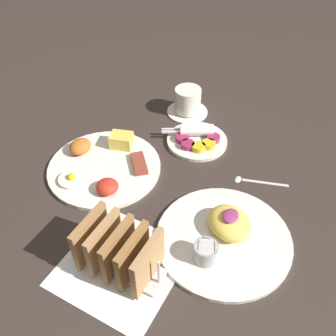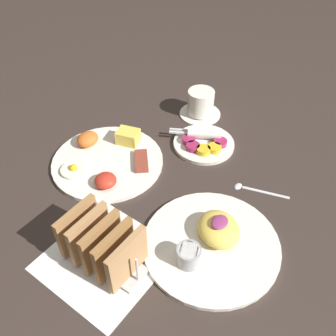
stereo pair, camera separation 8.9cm
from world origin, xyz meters
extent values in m
plane|color=#332823|center=(0.00, 0.00, 0.00)|extent=(3.00, 3.00, 0.00)
cube|color=white|center=(-0.20, 0.01, 0.00)|extent=(0.22, 0.22, 0.00)
cylinder|color=silver|center=(0.01, 0.20, 0.01)|extent=(0.28, 0.28, 0.01)
cube|color=#E5C64C|center=(0.09, 0.20, 0.03)|extent=(0.06, 0.07, 0.04)
ellipsoid|color=#C66023|center=(0.02, 0.28, 0.03)|extent=(0.06, 0.05, 0.03)
cylinder|color=#F4EACC|center=(-0.07, 0.24, 0.01)|extent=(0.06, 0.06, 0.01)
sphere|color=yellow|center=(-0.07, 0.24, 0.02)|extent=(0.02, 0.02, 0.02)
ellipsoid|color=red|center=(-0.06, 0.14, 0.02)|extent=(0.05, 0.05, 0.03)
cube|color=brown|center=(0.05, 0.12, 0.02)|extent=(0.08, 0.07, 0.01)
cylinder|color=silver|center=(0.21, 0.04, 0.01)|extent=(0.16, 0.16, 0.01)
cylinder|color=#99234C|center=(0.19, 0.07, 0.02)|extent=(0.04, 0.04, 0.01)
cylinder|color=#99234C|center=(0.17, 0.05, 0.02)|extent=(0.04, 0.04, 0.01)
cylinder|color=gold|center=(0.18, 0.02, 0.02)|extent=(0.04, 0.04, 0.01)
cylinder|color=gold|center=(0.20, 0.00, 0.02)|extent=(0.04, 0.04, 0.01)
cylinder|color=#99234C|center=(0.23, 0.00, 0.02)|extent=(0.04, 0.04, 0.01)
cylinder|color=white|center=(0.23, 0.05, 0.03)|extent=(0.07, 0.09, 0.03)
cube|color=silver|center=(0.19, 0.11, 0.03)|extent=(0.03, 0.05, 0.00)
cube|color=silver|center=(0.20, 0.11, 0.03)|extent=(0.03, 0.05, 0.00)
cylinder|color=silver|center=(-0.05, -0.15, 0.01)|extent=(0.28, 0.28, 0.01)
ellipsoid|color=#EAC651|center=(-0.03, -0.15, 0.03)|extent=(0.13, 0.13, 0.04)
ellipsoid|color=#8C3366|center=(-0.03, -0.15, 0.05)|extent=(0.04, 0.03, 0.01)
cylinder|color=#99999E|center=(-0.12, -0.13, 0.03)|extent=(0.05, 0.05, 0.04)
cylinder|color=white|center=(-0.12, -0.13, 0.05)|extent=(0.04, 0.04, 0.01)
cube|color=#B7B7BC|center=(-0.20, 0.01, 0.01)|extent=(0.06, 0.18, 0.01)
cube|color=#AC7E50|center=(-0.20, -0.06, 0.06)|extent=(0.10, 0.01, 0.10)
cube|color=olive|center=(-0.20, -0.02, 0.06)|extent=(0.10, 0.01, 0.10)
cube|color=olive|center=(-0.20, 0.01, 0.06)|extent=(0.10, 0.01, 0.10)
cube|color=#A97B4D|center=(-0.20, 0.04, 0.06)|extent=(0.10, 0.01, 0.10)
cube|color=#9B6D40|center=(-0.20, 0.07, 0.06)|extent=(0.10, 0.01, 0.10)
cylinder|color=#B7B7BC|center=(-0.20, -0.08, 0.04)|extent=(0.01, 0.01, 0.07)
cylinder|color=#B7B7BC|center=(-0.20, 0.09, 0.04)|extent=(0.01, 0.01, 0.07)
cylinder|color=silver|center=(0.33, 0.12, 0.00)|extent=(0.12, 0.12, 0.01)
cylinder|color=silver|center=(0.33, 0.12, 0.04)|extent=(0.08, 0.08, 0.07)
cylinder|color=#381E0F|center=(0.33, 0.12, 0.07)|extent=(0.06, 0.06, 0.01)
cube|color=silver|center=(0.15, -0.17, 0.00)|extent=(0.04, 0.11, 0.00)
ellipsoid|color=silver|center=(0.13, -0.11, 0.00)|extent=(0.02, 0.02, 0.01)
camera|label=1|loc=(-0.51, -0.26, 0.64)|focal=40.00mm
camera|label=2|loc=(-0.47, -0.34, 0.64)|focal=40.00mm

